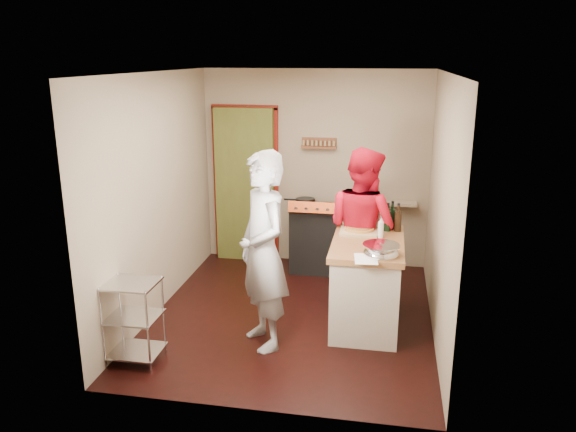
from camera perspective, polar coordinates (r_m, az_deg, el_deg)
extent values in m
plane|color=black|center=(6.29, 0.45, -10.02)|extent=(3.50, 3.50, 0.00)
cube|color=gray|center=(7.53, 2.77, 4.81)|extent=(3.00, 0.04, 2.60)
cube|color=#565B23|center=(7.80, -4.14, 3.32)|extent=(0.80, 0.40, 2.10)
cube|color=maroon|center=(7.85, -7.25, 3.31)|extent=(0.06, 0.06, 2.10)
cube|color=maroon|center=(7.64, -1.22, 3.09)|extent=(0.06, 0.06, 2.10)
cube|color=maroon|center=(7.57, -4.44, 10.97)|extent=(0.90, 0.06, 0.06)
cube|color=brown|center=(7.42, 3.14, 6.99)|extent=(0.46, 0.09, 0.03)
cube|color=brown|center=(7.45, 3.18, 7.50)|extent=(0.46, 0.02, 0.12)
cube|color=olive|center=(7.41, 3.14, 7.41)|extent=(0.42, 0.04, 0.07)
cube|color=gray|center=(7.46, 9.88, 1.32)|extent=(0.80, 0.18, 0.04)
cube|color=black|center=(7.43, 8.39, 2.30)|extent=(0.10, 0.14, 0.22)
cube|color=gray|center=(6.26, -13.18, 2.09)|extent=(0.04, 3.50, 2.60)
cube|color=gray|center=(5.78, 15.29, 0.79)|extent=(0.04, 3.50, 2.60)
cube|color=white|center=(5.65, 0.51, 14.47)|extent=(3.00, 3.50, 0.02)
cube|color=black|center=(7.44, 2.73, -2.49)|extent=(0.60, 0.55, 0.80)
cube|color=black|center=(7.32, 2.78, 0.70)|extent=(0.60, 0.55, 0.06)
cube|color=#963815|center=(7.03, 2.48, 0.81)|extent=(0.60, 0.15, 0.17)
cylinder|color=black|center=(7.44, 1.77, 1.58)|extent=(0.26, 0.26, 0.05)
cylinder|color=silver|center=(5.41, -18.38, -10.80)|extent=(0.02, 0.02, 0.80)
cylinder|color=silver|center=(5.22, -14.04, -11.43)|extent=(0.02, 0.02, 0.80)
cylinder|color=silver|center=(5.69, -16.66, -9.25)|extent=(0.02, 0.02, 0.80)
cylinder|color=silver|center=(5.51, -12.51, -9.78)|extent=(0.02, 0.02, 0.80)
cube|color=silver|center=(5.59, -15.18, -13.06)|extent=(0.48, 0.40, 0.02)
cube|color=silver|center=(5.43, -15.45, -9.82)|extent=(0.48, 0.40, 0.02)
cube|color=silver|center=(5.30, -15.71, -6.60)|extent=(0.48, 0.40, 0.02)
cube|color=#B8B19C|center=(6.01, 7.96, -6.95)|extent=(0.67, 1.17, 0.87)
cube|color=#99673A|center=(5.84, 8.13, -2.75)|extent=(0.73, 1.23, 0.06)
cube|color=tan|center=(6.10, 7.23, -1.48)|extent=(0.40, 0.40, 0.02)
cylinder|color=gold|center=(6.10, 7.24, -1.25)|extent=(0.32, 0.32, 0.02)
ellipsoid|color=silver|center=(5.41, 9.41, -3.41)|extent=(0.35, 0.35, 0.11)
cylinder|color=white|center=(6.20, 9.62, -0.07)|extent=(0.12, 0.12, 0.28)
cylinder|color=silver|center=(5.92, 9.40, -1.38)|extent=(0.06, 0.06, 0.17)
cube|color=white|center=(5.31, 7.91, -4.34)|extent=(0.24, 0.32, 0.00)
cylinder|color=black|center=(6.22, 10.53, 0.09)|extent=(0.08, 0.08, 0.31)
cylinder|color=black|center=(6.15, 11.13, -0.13)|extent=(0.08, 0.08, 0.31)
cylinder|color=black|center=(6.14, 10.09, -0.10)|extent=(0.08, 0.08, 0.31)
imported|color=#BDBCC2|center=(5.34, -2.55, -3.63)|extent=(0.79, 0.84, 1.93)
imported|color=red|center=(6.29, 7.53, -1.26)|extent=(1.12, 1.09, 1.82)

